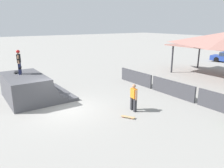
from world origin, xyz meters
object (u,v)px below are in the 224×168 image
bystander_walking (134,96)px  skateboard_on_deck (16,72)px  skater_on_deck (19,60)px  skateboard_on_ground (128,117)px

bystander_walking → skateboard_on_deck: bearing=44.6°
skater_on_deck → skateboard_on_deck: (-0.52, -0.16, -0.85)m
bystander_walking → skateboard_on_ground: (0.63, -0.86, -0.81)m
skateboard_on_ground → skater_on_deck: bearing=178.3°
skateboard_on_deck → bystander_walking: 8.12m
skater_on_deck → skateboard_on_ground: 8.00m
skateboard_on_deck → skateboard_on_ground: size_ratio=1.12×
skater_on_deck → skateboard_on_ground: skater_on_deck is taller
skateboard_on_deck → skateboard_on_ground: bearing=42.9°
skateboard_on_deck → bystander_walking: skateboard_on_deck is taller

